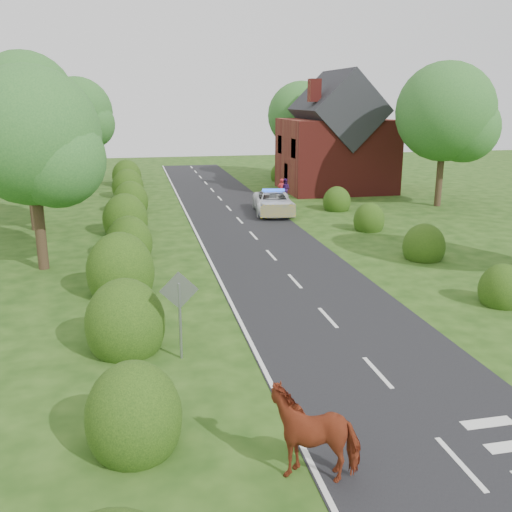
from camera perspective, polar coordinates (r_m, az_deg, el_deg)
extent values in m
plane|color=#1D3D0F|center=(15.73, 12.05, -11.37)|extent=(120.00, 120.00, 0.00)
cube|color=black|center=(29.23, 0.15, 1.59)|extent=(6.00, 70.00, 0.02)
cube|color=white|center=(12.70, 19.75, -18.92)|extent=(0.12, 1.80, 0.01)
cube|color=white|center=(15.72, 12.06, -11.29)|extent=(0.12, 1.80, 0.01)
cube|color=white|center=(19.10, 7.20, -6.12)|extent=(0.12, 1.80, 0.01)
cube|color=white|center=(22.69, 3.90, -2.51)|extent=(0.12, 1.80, 0.01)
cube|color=white|center=(26.39, 1.53, 0.10)|extent=(0.12, 1.80, 0.01)
cube|color=white|center=(30.17, -0.25, 2.07)|extent=(0.12, 1.80, 0.01)
cube|color=white|center=(34.00, -1.64, 3.59)|extent=(0.12, 1.80, 0.01)
cube|color=white|center=(37.87, -2.75, 4.80)|extent=(0.12, 1.80, 0.01)
cube|color=white|center=(41.76, -3.65, 5.79)|extent=(0.12, 1.80, 0.01)
cube|color=white|center=(45.67, -4.41, 6.60)|extent=(0.12, 1.80, 0.01)
cube|color=white|center=(49.60, -5.04, 7.29)|extent=(0.12, 1.80, 0.01)
cube|color=white|center=(53.53, -5.59, 7.88)|extent=(0.12, 1.80, 0.01)
cube|color=white|center=(57.47, -6.06, 8.38)|extent=(0.12, 1.80, 0.01)
cube|color=white|center=(61.43, -6.47, 8.82)|extent=(0.12, 1.80, 0.01)
cube|color=white|center=(28.77, -5.51, 1.33)|extent=(0.12, 70.00, 0.01)
cube|color=white|center=(14.23, 22.15, -15.19)|extent=(1.20, 0.35, 0.01)
ellipsoid|color=#16330E|center=(12.47, -12.11, -15.52)|extent=(2.00, 2.10, 2.40)
ellipsoid|color=#16330E|center=(16.94, -12.93, -6.67)|extent=(2.30, 2.41, 2.70)
ellipsoid|color=#16330E|center=(21.64, -13.38, -1.58)|extent=(2.50, 2.62, 3.00)
ellipsoid|color=#16330E|center=(26.50, -12.56, 1.27)|extent=(2.10, 2.20, 2.50)
ellipsoid|color=#16330E|center=(31.36, -12.93, 3.58)|extent=(2.40, 2.52, 2.80)
ellipsoid|color=#16330E|center=(37.27, -12.40, 5.36)|extent=(2.20, 2.31, 2.60)
ellipsoid|color=#16330E|center=(43.19, -12.69, 6.73)|extent=(2.30, 2.41, 2.70)
ellipsoid|color=#16330E|center=(49.13, -12.79, 7.77)|extent=(2.40, 2.52, 2.80)
ellipsoid|color=#16330E|center=(21.82, 23.36, -3.15)|extent=(1.60, 1.68, 1.90)
ellipsoid|color=#16330E|center=(26.78, 16.44, 0.91)|extent=(1.90, 2.00, 2.10)
ellipsoid|color=#16330E|center=(32.00, 11.23, 3.51)|extent=(1.70, 1.78, 2.00)
ellipsoid|color=#16330E|center=(37.58, 8.08, 5.40)|extent=(1.80, 1.89, 2.00)
ellipsoid|color=#16330E|center=(50.75, 2.43, 8.12)|extent=(1.70, 1.78, 2.00)
cylinder|color=#332316|center=(25.55, -20.83, 3.08)|extent=(0.44, 0.44, 3.96)
sphere|color=#265A25|center=(25.09, -21.63, 11.13)|extent=(5.60, 5.60, 5.60)
sphere|color=#478834|center=(24.47, -19.33, 9.14)|extent=(3.92, 3.92, 3.92)
cylinder|color=#332316|center=(33.58, -21.44, 5.58)|extent=(0.44, 0.44, 3.74)
sphere|color=#265A25|center=(33.23, -22.02, 11.36)|extent=(5.60, 5.60, 5.60)
sphere|color=#478834|center=(32.59, -20.31, 9.95)|extent=(3.92, 3.92, 3.92)
cylinder|color=#332316|center=(43.54, -21.49, 8.34)|extent=(0.44, 0.44, 4.84)
sphere|color=#265A25|center=(43.30, -22.07, 14.11)|extent=(6.80, 6.80, 6.80)
sphere|color=#478834|center=(42.47, -20.45, 12.77)|extent=(4.76, 4.76, 4.76)
cylinder|color=#332316|center=(53.15, -17.12, 9.46)|extent=(0.44, 0.44, 4.18)
sphere|color=#265A25|center=(52.93, -17.45, 13.55)|extent=(6.00, 6.00, 6.00)
sphere|color=#478834|center=(52.28, -16.25, 12.58)|extent=(4.20, 4.20, 4.20)
cylinder|color=#332316|center=(40.38, 17.91, 7.87)|extent=(0.44, 0.44, 4.40)
sphere|color=#265A25|center=(40.10, 18.39, 13.53)|extent=(6.40, 6.40, 6.40)
sphere|color=#478834|center=(40.15, 20.14, 11.95)|extent=(4.48, 4.48, 4.48)
cylinder|color=#332316|center=(53.15, 4.44, 9.97)|extent=(0.44, 0.44, 3.96)
sphere|color=#265A25|center=(52.93, 4.53, 13.85)|extent=(6.00, 6.00, 6.00)
sphere|color=#478834|center=(52.70, 5.82, 12.83)|extent=(4.20, 4.20, 4.20)
cylinder|color=gray|center=(15.90, -7.60, -6.49)|extent=(0.08, 0.08, 2.20)
cube|color=gray|center=(15.59, -7.71, -3.42)|extent=(1.06, 0.04, 1.06)
cube|color=maroon|center=(45.66, 7.95, 9.95)|extent=(8.00, 7.00, 5.50)
cube|color=black|center=(45.47, 8.12, 14.28)|extent=(5.94, 7.40, 5.94)
cube|color=maroon|center=(42.77, 5.86, 16.16)|extent=(0.80, 0.80, 1.60)
imported|color=maroon|center=(11.60, 5.86, -17.41)|extent=(2.28, 1.62, 1.46)
imported|color=silver|center=(36.12, 1.74, 5.39)|extent=(2.96, 5.31, 1.40)
cube|color=yellow|center=(33.64, 2.23, 4.51)|extent=(2.09, 0.33, 0.77)
cube|color=blue|center=(36.00, 1.75, 6.61)|extent=(1.42, 0.46, 0.14)
imported|color=maroon|center=(40.85, 2.53, 6.66)|extent=(0.66, 0.54, 1.56)
imported|color=#331450|center=(41.05, 2.92, 6.69)|extent=(0.95, 0.92, 1.55)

